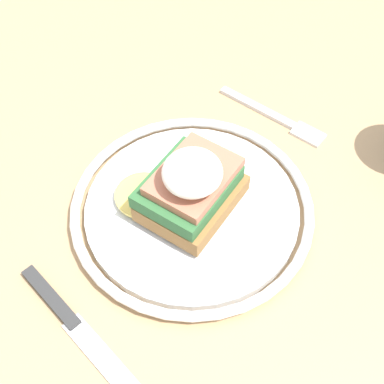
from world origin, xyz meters
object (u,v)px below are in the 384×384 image
at_px(plate, 192,208).
at_px(sandwich, 190,186).
at_px(fork, 276,118).
at_px(knife, 78,328).

distance_m(plate, sandwich, 0.04).
height_order(sandwich, fork, sandwich).
xyz_separation_m(fork, knife, (0.32, -0.02, 0.00)).
relative_size(fork, knife, 0.74).
bearing_deg(sandwich, fork, 176.77).
height_order(sandwich, knife, sandwich).
distance_m(sandwich, fork, 0.17).
height_order(plate, fork, plate).
xyz_separation_m(sandwich, knife, (0.16, -0.01, -0.04)).
bearing_deg(fork, plate, -2.93).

